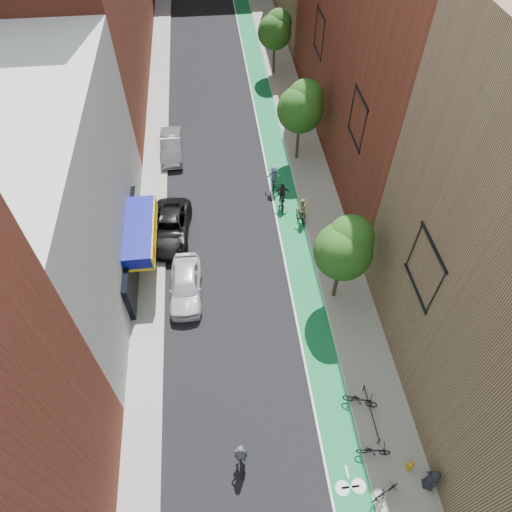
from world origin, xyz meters
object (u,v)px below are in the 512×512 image
object	(u,v)px
parked_car_black	(170,227)
parked_car_silver	(171,146)
cyclist_lane_mid	(282,198)
cyclist_lane_far	(273,179)
cyclist_lane_near	(301,212)
fire_hydrant	(410,466)
parked_car_white	(186,285)
cyclist_lead	(241,458)
pedestrian	(432,480)

from	to	relation	value
parked_car_black	parked_car_silver	world-z (taller)	parked_car_silver
cyclist_lane_mid	cyclist_lane_far	size ratio (longest dim) A/B	1.00
cyclist_lane_near	cyclist_lane_mid	xyz separation A→B (m)	(-1.11, 1.72, -0.05)
parked_car_silver	fire_hydrant	size ratio (longest dim) A/B	5.97
cyclist_lane_mid	cyclist_lane_far	distance (m)	2.01
cyclist_lane_far	cyclist_lane_near	bearing A→B (deg)	118.52
cyclist_lane_mid	cyclist_lane_near	bearing A→B (deg)	128.82
cyclist_lane_near	fire_hydrant	size ratio (longest dim) A/B	2.51
parked_car_silver	cyclist_lane_near	size ratio (longest dim) A/B	2.38
cyclist_lane_mid	parked_car_white	bearing A→B (deg)	51.38
cyclist_lane_near	fire_hydrant	xyz separation A→B (m)	(2.23, -17.37, -0.28)
cyclist_lead	cyclist_lane_mid	bearing A→B (deg)	-102.24
cyclist_lane_near	parked_car_silver	bearing A→B (deg)	-56.69
cyclist_lead	cyclist_lane_near	xyz separation A→B (m)	(5.79, 16.17, 0.06)
parked_car_silver	cyclist_lead	size ratio (longest dim) A/B	2.19
fire_hydrant	cyclist_lane_mid	bearing A→B (deg)	99.91
parked_car_white	parked_car_black	bearing A→B (deg)	102.62
cyclist_lane_near	fire_hydrant	distance (m)	17.51
cyclist_lane_mid	pedestrian	bearing A→B (deg)	107.49
cyclist_lane_mid	parked_car_silver	bearing A→B (deg)	-35.18
parked_car_black	fire_hydrant	bearing A→B (deg)	-50.42
parked_car_silver	cyclist_lane_mid	xyz separation A→B (m)	(8.19, -7.19, 0.01)
parked_car_silver	cyclist_lane_far	bearing A→B (deg)	-35.05
parked_car_silver	fire_hydrant	distance (m)	28.70
parked_car_white	parked_car_silver	world-z (taller)	parked_car_white
cyclist_lead	cyclist_lane_mid	distance (m)	18.50
parked_car_black	fire_hydrant	distance (m)	20.52
cyclist_lane_near	pedestrian	world-z (taller)	cyclist_lane_near
cyclist_lane_near	pedestrian	distance (m)	18.40
parked_car_black	fire_hydrant	size ratio (longest dim) A/B	6.93
parked_car_black	pedestrian	distance (m)	21.56
cyclist_lane_mid	fire_hydrant	bearing A→B (deg)	106.01
cyclist_lead	cyclist_lane_mid	world-z (taller)	cyclist_lead
cyclist_lead	parked_car_white	bearing A→B (deg)	-74.27
cyclist_lead	pedestrian	size ratio (longest dim) A/B	1.28
cyclist_lane_near	cyclist_lane_far	xyz separation A→B (m)	(-1.50, 3.69, 0.15)
cyclist_lane_far	pedestrian	bearing A→B (deg)	107.78
parked_car_white	fire_hydrant	bearing A→B (deg)	-46.62
parked_car_white	pedestrian	size ratio (longest dim) A/B	2.82
fire_hydrant	parked_car_white	bearing A→B (deg)	131.69
parked_car_black	cyclist_lane_mid	size ratio (longest dim) A/B	2.59
cyclist_lane_mid	fire_hydrant	size ratio (longest dim) A/B	2.68
parked_car_silver	fire_hydrant	world-z (taller)	parked_car_silver
parked_car_white	cyclist_lane_near	world-z (taller)	cyclist_lane_near
cyclist_lane_far	cyclist_lead	bearing A→B (deg)	84.20
cyclist_lead	cyclist_lane_near	distance (m)	17.18
parked_car_black	cyclist_lane_far	xyz separation A→B (m)	(7.80, 4.08, 0.23)
cyclist_lane_near	cyclist_lead	bearing A→B (deg)	57.39
cyclist_lane_near	cyclist_lane_far	bearing A→B (deg)	-80.77
parked_car_white	parked_car_silver	size ratio (longest dim) A/B	1.00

